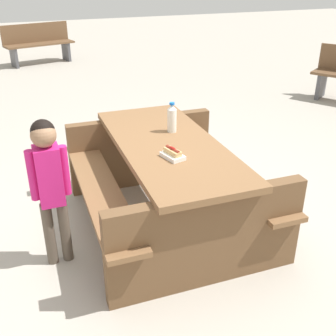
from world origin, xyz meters
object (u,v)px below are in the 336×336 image
(picnic_table, at_px, (168,177))
(soda_bottle, at_px, (172,118))
(hotdog_tray, at_px, (173,154))
(child_in_coat, at_px, (49,176))
(park_bench_far, at_px, (38,43))

(picnic_table, distance_m, soda_bottle, 0.48)
(picnic_table, relative_size, hotdog_tray, 9.18)
(soda_bottle, bearing_deg, child_in_coat, -70.53)
(soda_bottle, xyz_separation_m, child_in_coat, (0.37, -1.05, -0.16))
(soda_bottle, bearing_deg, park_bench_far, -176.58)
(picnic_table, distance_m, park_bench_far, 7.04)
(soda_bottle, distance_m, hotdog_tray, 0.53)
(picnic_table, bearing_deg, child_in_coat, -79.87)
(soda_bottle, xyz_separation_m, hotdog_tray, (0.49, -0.19, -0.08))
(hotdog_tray, bearing_deg, soda_bottle, 158.43)
(soda_bottle, relative_size, hotdog_tray, 1.25)
(hotdog_tray, bearing_deg, picnic_table, 164.86)
(picnic_table, relative_size, soda_bottle, 7.35)
(picnic_table, xyz_separation_m, child_in_coat, (0.17, -0.94, 0.27))
(hotdog_tray, relative_size, park_bench_far, 0.13)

